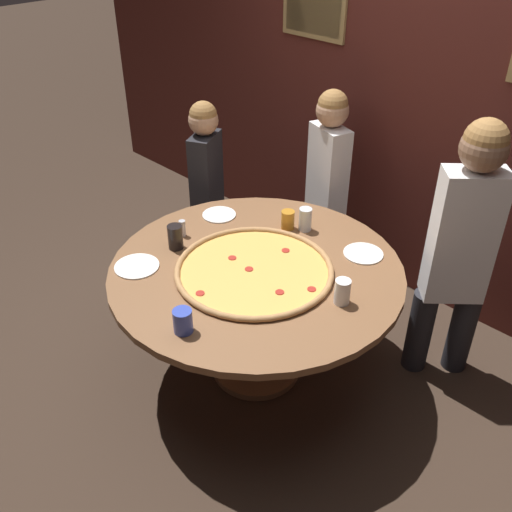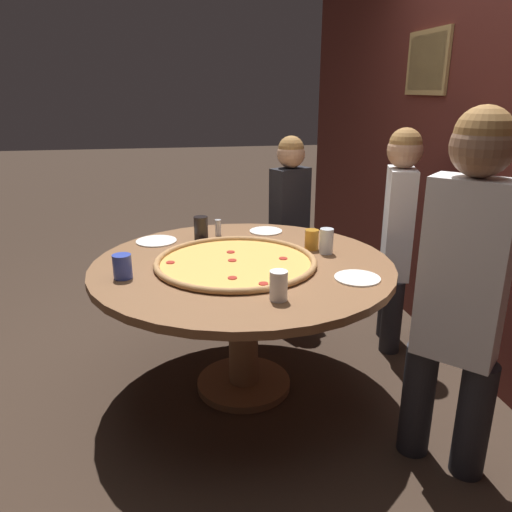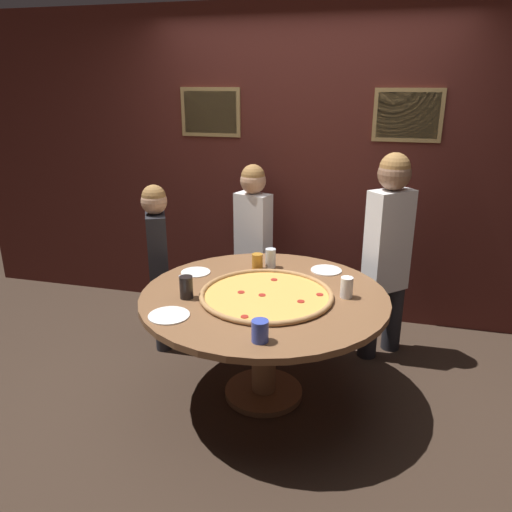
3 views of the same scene
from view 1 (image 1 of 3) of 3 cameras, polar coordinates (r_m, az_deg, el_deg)
The scene contains 16 objects.
ground_plane at distance 3.48m, azimuth 0.03°, elevation -11.15°, with size 24.00×24.00×0.00m, color #38281E.
back_wall at distance 3.75m, azimuth 15.55°, elevation 14.73°, with size 6.40×0.08×2.60m.
dining_table at distance 3.08m, azimuth 0.03°, elevation -3.14°, with size 1.55×1.55×0.74m.
giant_pizza at distance 2.96m, azimuth -0.19°, elevation -1.39°, with size 0.83×0.83×0.03m.
drink_cup_far_left at distance 2.59m, azimuth -7.33°, elevation -6.47°, with size 0.09×0.09×0.12m, color #384CB7.
drink_cup_near_left at distance 2.75m, azimuth 8.63°, elevation -3.55°, with size 0.08×0.08×0.13m, color white.
drink_cup_far_right at distance 3.31m, azimuth 3.20°, elevation 3.63°, with size 0.08×0.08×0.11m, color #BC7A23.
drink_cup_centre_back at distance 3.30m, azimuth 4.95°, elevation 3.68°, with size 0.07×0.07×0.14m, color silver.
drink_cup_by_shaker at distance 3.15m, azimuth -8.08°, elevation 1.89°, with size 0.08×0.08×0.14m, color black.
white_plate_left_side at distance 3.07m, azimuth -11.83°, elevation -1.01°, with size 0.24×0.24×0.01m, color white.
white_plate_right_side at distance 3.47m, azimuth -3.71°, elevation 4.14°, with size 0.20×0.20×0.01m, color white.
white_plate_beside_cup at distance 3.16m, azimuth 10.68°, elevation 0.25°, with size 0.22×0.22×0.01m, color white.
condiment_shaker at distance 3.27m, azimuth -7.37°, elevation 2.78°, with size 0.04×0.04×0.10m.
diner_far_left at distance 3.14m, azimuth 19.88°, elevation 1.31°, with size 0.38×0.37×1.54m.
diner_side_left at distance 3.84m, azimuth 7.14°, elevation 7.66°, with size 0.36×0.24×1.38m.
diner_side_right at distance 3.89m, azimuth -4.96°, elevation 7.36°, with size 0.25×0.34×1.29m.
Camera 1 is at (1.74, -1.74, 2.46)m, focal length 40.00 mm.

